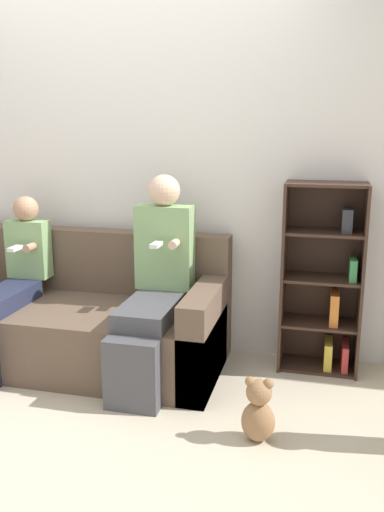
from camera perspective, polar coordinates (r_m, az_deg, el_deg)
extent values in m
plane|color=beige|center=(3.28, -11.65, -14.77)|extent=(14.00, 14.00, 0.00)
cube|color=silver|center=(3.81, -6.16, 9.46)|extent=(10.00, 0.06, 2.55)
cube|color=brown|center=(3.64, -12.92, -8.39)|extent=(1.97, 0.70, 0.41)
cube|color=brown|center=(3.93, -10.30, -3.27)|extent=(1.97, 0.16, 0.84)
cube|color=brown|center=(3.31, 1.21, -8.54)|extent=(0.17, 0.70, 0.59)
cube|color=#47474C|center=(3.07, -6.33, -12.33)|extent=(0.31, 0.12, 0.41)
cube|color=#47474C|center=(3.25, -4.52, -5.89)|extent=(0.31, 0.51, 0.11)
cube|color=#84AD70|center=(3.47, -2.87, 0.94)|extent=(0.36, 0.16, 0.54)
sphere|color=beige|center=(3.41, -2.94, 6.90)|extent=(0.20, 0.20, 0.20)
cylinder|color=beige|center=(3.31, -1.88, 1.28)|extent=(0.05, 0.10, 0.05)
cube|color=white|center=(3.29, -3.79, 1.19)|extent=(0.05, 0.12, 0.02)
cube|color=#232842|center=(3.68, -19.20, -4.27)|extent=(0.25, 0.55, 0.11)
cube|color=#84AD70|center=(3.90, -16.82, 0.72)|extent=(0.29, 0.13, 0.40)
sphere|color=tan|center=(3.85, -17.10, 4.78)|extent=(0.17, 0.17, 0.17)
cylinder|color=tan|center=(3.75, -16.70, 0.87)|extent=(0.05, 0.10, 0.05)
cube|color=white|center=(3.75, -18.13, 0.77)|extent=(0.05, 0.12, 0.02)
cube|color=#3D281E|center=(3.52, 9.60, -2.11)|extent=(0.02, 0.30, 1.21)
cube|color=#3D281E|center=(3.52, 17.40, -2.55)|extent=(0.02, 0.30, 1.21)
cube|color=#3D281E|center=(3.64, 13.53, -1.75)|extent=(0.50, 0.02, 1.21)
cube|color=#3D281E|center=(3.71, 12.99, -11.20)|extent=(0.46, 0.26, 0.02)
cube|color=#3D281E|center=(3.60, 13.24, -6.89)|extent=(0.46, 0.26, 0.02)
cube|color=#3D281E|center=(3.51, 13.50, -2.33)|extent=(0.46, 0.26, 0.02)
cube|color=#3D281E|center=(3.44, 13.77, 2.43)|extent=(0.46, 0.26, 0.02)
cube|color=#3D281E|center=(3.40, 14.05, 7.35)|extent=(0.46, 0.26, 0.02)
cube|color=gold|center=(3.67, 14.13, -9.90)|extent=(0.05, 0.20, 0.17)
cube|color=#429956|center=(3.50, 16.57, -1.28)|extent=(0.04, 0.19, 0.14)
cube|color=#C63838|center=(3.68, 15.78, -10.02)|extent=(0.04, 0.21, 0.17)
cube|color=#333338|center=(3.43, 16.01, 3.64)|extent=(0.06, 0.15, 0.14)
cube|color=orange|center=(3.56, 14.74, -5.29)|extent=(0.05, 0.19, 0.20)
ellipsoid|color=#936B47|center=(2.84, 6.97, -16.91)|extent=(0.17, 0.14, 0.21)
sphere|color=#936B47|center=(2.77, 7.07, -14.05)|extent=(0.13, 0.13, 0.13)
sphere|color=#936B47|center=(2.75, 6.14, -13.01)|extent=(0.05, 0.05, 0.05)
sphere|color=#936B47|center=(2.74, 8.07, -13.16)|extent=(0.05, 0.05, 0.05)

